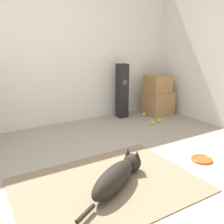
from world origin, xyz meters
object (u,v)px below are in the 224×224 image
at_px(cardboard_box_lower, 158,103).
at_px(floor_speaker, 122,91).
at_px(cardboard_box_upper, 158,84).
at_px(dog, 118,175).
at_px(tennis_ball_by_boxes, 144,114).
at_px(frisbee, 202,159).
at_px(tennis_ball_loose_on_carpet, 152,123).
at_px(tennis_ball_near_speaker, 159,121).

height_order(cardboard_box_lower, floor_speaker, floor_speaker).
relative_size(cardboard_box_upper, floor_speaker, 0.41).
relative_size(dog, tennis_ball_by_boxes, 14.43).
bearing_deg(frisbee, tennis_ball_loose_on_carpet, 75.37).
distance_m(frisbee, tennis_ball_by_boxes, 1.88).
bearing_deg(cardboard_box_upper, tennis_ball_by_boxes, 178.71).
xyz_separation_m(cardboard_box_lower, tennis_ball_near_speaker, (-0.32, -0.43, -0.18)).
xyz_separation_m(dog, tennis_ball_by_boxes, (1.69, 1.76, -0.09)).
bearing_deg(cardboard_box_lower, dog, -138.87).
distance_m(cardboard_box_upper, tennis_ball_near_speaker, 0.77).
xyz_separation_m(floor_speaker, tennis_ball_loose_on_carpet, (0.20, -0.65, -0.46)).
bearing_deg(floor_speaker, tennis_ball_near_speaker, -58.61).
distance_m(tennis_ball_by_boxes, tennis_ball_loose_on_carpet, 0.51).
relative_size(frisbee, tennis_ball_near_speaker, 3.65).
height_order(dog, tennis_ball_by_boxes, dog).
xyz_separation_m(frisbee, tennis_ball_loose_on_carpet, (0.35, 1.33, 0.02)).
distance_m(cardboard_box_upper, tennis_ball_loose_on_carpet, 0.88).
relative_size(dog, frisbee, 3.96).
bearing_deg(dog, cardboard_box_upper, 41.47).
distance_m(dog, tennis_ball_by_boxes, 2.44).
bearing_deg(cardboard_box_upper, tennis_ball_near_speaker, -125.36).
distance_m(frisbee, tennis_ball_near_speaker, 1.46).
bearing_deg(dog, floor_speaker, 56.02).
height_order(cardboard_box_upper, tennis_ball_loose_on_carpet, cardboard_box_upper).
relative_size(cardboard_box_lower, tennis_ball_near_speaker, 7.25).
bearing_deg(floor_speaker, cardboard_box_lower, -15.15).
bearing_deg(frisbee, tennis_ball_by_boxes, 73.54).
bearing_deg(dog, tennis_ball_near_speaker, 38.21).
relative_size(frisbee, cardboard_box_lower, 0.50).
height_order(cardboard_box_lower, cardboard_box_upper, cardboard_box_upper).
height_order(cardboard_box_lower, tennis_ball_by_boxes, cardboard_box_lower).
bearing_deg(frisbee, tennis_ball_near_speaker, 68.87).
bearing_deg(tennis_ball_near_speaker, tennis_ball_loose_on_carpet, -170.18).
xyz_separation_m(frisbee, cardboard_box_lower, (0.85, 1.79, 0.20)).
bearing_deg(dog, tennis_ball_loose_on_carpet, 40.71).
height_order(tennis_ball_by_boxes, tennis_ball_loose_on_carpet, same).
bearing_deg(cardboard_box_lower, frisbee, -115.39).
bearing_deg(tennis_ball_loose_on_carpet, tennis_ball_by_boxes, 68.59).
distance_m(dog, cardboard_box_lower, 2.66).
bearing_deg(cardboard_box_upper, floor_speaker, 165.31).
height_order(dog, frisbee, dog).
bearing_deg(floor_speaker, cardboard_box_upper, -14.69).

